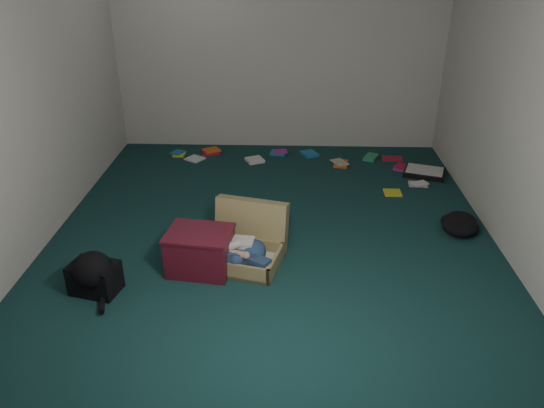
{
  "coord_description": "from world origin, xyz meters",
  "views": [
    {
      "loc": [
        0.14,
        -4.29,
        2.44
      ],
      "look_at": [
        0.0,
        -0.15,
        0.35
      ],
      "focal_mm": 35.0,
      "sensor_mm": 36.0,
      "label": 1
    }
  ],
  "objects": [
    {
      "name": "book_scatter",
      "position": [
        0.39,
        1.65,
        0.01
      ],
      "size": [
        2.99,
        1.36,
        0.02
      ],
      "color": "yellow",
      "rests_on": "floor"
    },
    {
      "name": "person",
      "position": [
        -0.29,
        -0.61,
        0.18
      ],
      "size": [
        0.64,
        0.45,
        0.29
      ],
      "rotation": [
        0.0,
        0.0,
        -0.25
      ],
      "color": "silver",
      "rests_on": "suitcase"
    },
    {
      "name": "backpack",
      "position": [
        -1.32,
        -0.99,
        0.13
      ],
      "size": [
        0.51,
        0.45,
        0.26
      ],
      "primitive_type": null,
      "rotation": [
        0.0,
        0.0,
        -0.24
      ],
      "color": "black",
      "rests_on": "floor"
    },
    {
      "name": "clothing_pile",
      "position": [
        1.7,
        0.07,
        0.07
      ],
      "size": [
        0.46,
        0.4,
        0.13
      ],
      "primitive_type": null,
      "rotation": [
        0.0,
        0.0,
        0.12
      ],
      "color": "black",
      "rests_on": "floor"
    },
    {
      "name": "floor",
      "position": [
        0.0,
        0.0,
        0.0
      ],
      "size": [
        4.5,
        4.5,
        0.0
      ],
      "primitive_type": "plane",
      "color": "#123333",
      "rests_on": "ground"
    },
    {
      "name": "suitcase",
      "position": [
        -0.21,
        -0.47,
        0.14
      ],
      "size": [
        0.76,
        0.75,
        0.46
      ],
      "rotation": [
        0.0,
        0.0,
        -0.25
      ],
      "color": "#998854",
      "rests_on": "floor"
    },
    {
      "name": "paper_tray",
      "position": [
        1.7,
        1.36,
        0.03
      ],
      "size": [
        0.53,
        0.46,
        0.06
      ],
      "rotation": [
        0.0,
        0.0,
        -0.32
      ],
      "color": "black",
      "rests_on": "floor"
    },
    {
      "name": "wall_left",
      "position": [
        -2.0,
        0.0,
        1.3
      ],
      "size": [
        0.0,
        4.5,
        4.5
      ],
      "primitive_type": "plane",
      "rotation": [
        1.57,
        0.0,
        1.57
      ],
      "color": "silver",
      "rests_on": "ground"
    },
    {
      "name": "maroon_bin",
      "position": [
        -0.56,
        -0.67,
        0.18
      ],
      "size": [
        0.56,
        0.47,
        0.35
      ],
      "rotation": [
        0.0,
        0.0,
        -0.14
      ],
      "color": "#52101E",
      "rests_on": "floor"
    },
    {
      "name": "wall_back",
      "position": [
        0.0,
        2.25,
        1.3
      ],
      "size": [
        4.5,
        0.0,
        4.5
      ],
      "primitive_type": "plane",
      "rotation": [
        1.57,
        0.0,
        0.0
      ],
      "color": "silver",
      "rests_on": "ground"
    },
    {
      "name": "wall_right",
      "position": [
        2.0,
        0.0,
        1.3
      ],
      "size": [
        0.0,
        4.5,
        4.5
      ],
      "primitive_type": "plane",
      "rotation": [
        1.57,
        0.0,
        -1.57
      ],
      "color": "silver",
      "rests_on": "ground"
    },
    {
      "name": "wall_front",
      "position": [
        0.0,
        -2.25,
        1.3
      ],
      "size": [
        4.5,
        0.0,
        4.5
      ],
      "primitive_type": "plane",
      "rotation": [
        -1.57,
        0.0,
        0.0
      ],
      "color": "silver",
      "rests_on": "ground"
    }
  ]
}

